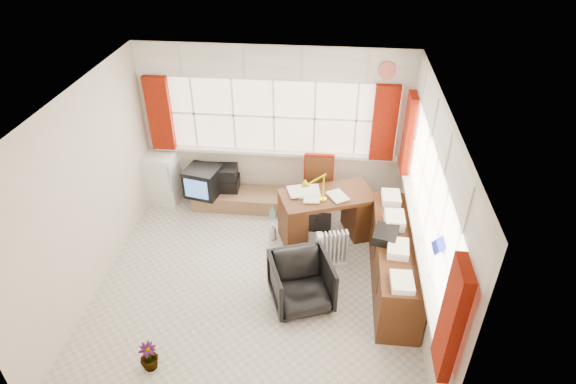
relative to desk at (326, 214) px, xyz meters
name	(u,v)px	position (x,y,z in m)	size (l,w,h in m)	color
ground	(256,284)	(-0.84, -1.07, -0.41)	(4.00, 4.00, 0.00)	beige
room_walls	(252,187)	(-0.84, -1.07, 1.09)	(4.00, 4.00, 4.00)	beige
window_back	(274,148)	(-0.84, 0.87, 0.54)	(3.70, 0.12, 3.60)	#FFE8C9
window_right	(421,237)	(1.10, -1.07, 0.54)	(0.12, 3.70, 3.60)	#FFE8C9
curtains	(336,154)	(0.08, -0.15, 1.05)	(3.83, 3.83, 1.15)	maroon
overhead_cabinets	(344,94)	(0.14, -0.09, 1.84)	(3.98, 3.98, 0.48)	white
desk	(326,214)	(0.00, 0.00, 0.00)	(1.41, 1.04, 0.77)	#4E2812
desk_lamp	(324,181)	(-0.05, -0.13, 0.63)	(0.15, 0.13, 0.43)	yellow
task_chair	(318,188)	(-0.14, 0.42, 0.16)	(0.45, 0.47, 1.07)	black
office_chair	(301,282)	(-0.25, -1.32, -0.08)	(0.70, 0.72, 0.65)	black
radiator	(333,252)	(0.13, -0.61, -0.18)	(0.40, 0.24, 0.56)	white
credenza	(394,260)	(0.89, -0.87, -0.02)	(0.50, 2.00, 0.85)	#4E2812
file_tray	(386,235)	(0.73, -0.91, 0.40)	(0.28, 0.35, 0.12)	black
tv_bench	(239,199)	(-1.39, 0.65, -0.28)	(1.40, 0.50, 0.25)	#956C4A
crt_tv	(203,182)	(-1.92, 0.56, 0.07)	(0.57, 0.55, 0.45)	black
hifi_stack	(221,178)	(-1.67, 0.74, 0.03)	(0.57, 0.38, 0.39)	black
mini_fridge	(163,177)	(-2.62, 0.73, 0.00)	(0.51, 0.52, 0.82)	white
spray_bottle_a	(273,231)	(-0.75, -0.13, -0.26)	(0.11, 0.11, 0.29)	silver
spray_bottle_b	(273,211)	(-0.82, 0.41, -0.30)	(0.10, 0.10, 0.21)	#8ED3CB
flower_vase	(149,356)	(-1.77, -2.43, -0.23)	(0.19, 0.19, 0.35)	black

